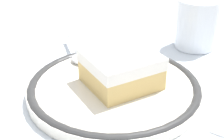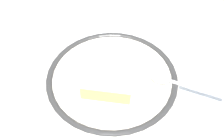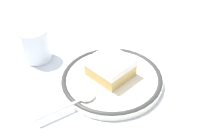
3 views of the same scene
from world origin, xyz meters
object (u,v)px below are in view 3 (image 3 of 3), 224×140
object	(u,v)px
plate	(112,79)
cake_slice	(111,67)
spoon	(79,101)
cup	(36,46)
sugar_packet	(122,44)

from	to	relation	value
plate	cake_slice	bearing A→B (deg)	98.64
plate	spoon	bearing A→B (deg)	-143.15
plate	cup	world-z (taller)	cup
plate	cake_slice	world-z (taller)	cake_slice
plate	cake_slice	xyz separation A→B (m)	(-0.00, 0.01, 0.03)
cup	spoon	bearing A→B (deg)	-66.18
plate	cup	bearing A→B (deg)	141.98
spoon	sugar_packet	size ratio (longest dim) A/B	2.36
plate	cup	size ratio (longest dim) A/B	2.76
cake_slice	sugar_packet	bearing A→B (deg)	65.38
cup	sugar_packet	world-z (taller)	cup
cake_slice	sugar_packet	xyz separation A→B (m)	(0.06, 0.12, -0.03)
spoon	sugar_packet	world-z (taller)	spoon
spoon	cup	distance (m)	0.19
spoon	sugar_packet	xyz separation A→B (m)	(0.13, 0.19, -0.01)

